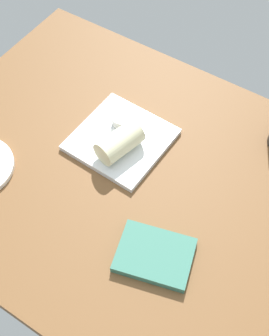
# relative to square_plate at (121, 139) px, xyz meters

# --- Properties ---
(dining_table) EXTENTS (1.10, 0.90, 0.04)m
(dining_table) POSITION_rel_square_plate_xyz_m (-0.03, 0.08, -0.03)
(dining_table) COLOR brown
(dining_table) RESTS_ON ground
(square_plate) EXTENTS (0.25, 0.25, 0.02)m
(square_plate) POSITION_rel_square_plate_xyz_m (0.00, 0.00, 0.00)
(square_plate) COLOR white
(square_plate) RESTS_ON dining_table
(sauce_cup) EXTENTS (0.06, 0.06, 0.03)m
(sauce_cup) POSITION_rel_square_plate_xyz_m (0.03, -0.05, 0.02)
(sauce_cup) COLOR silver
(sauce_cup) RESTS_ON square_plate
(breakfast_wrap) EXTENTS (0.10, 0.14, 0.07)m
(breakfast_wrap) POSITION_rel_square_plate_xyz_m (-0.02, 0.04, 0.04)
(breakfast_wrap) COLOR beige
(breakfast_wrap) RESTS_ON square_plate
(book_stack) EXTENTS (0.20, 0.17, 0.02)m
(book_stack) POSITION_rel_square_plate_xyz_m (-0.26, 0.24, 0.00)
(book_stack) COLOR #387260
(book_stack) RESTS_ON dining_table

